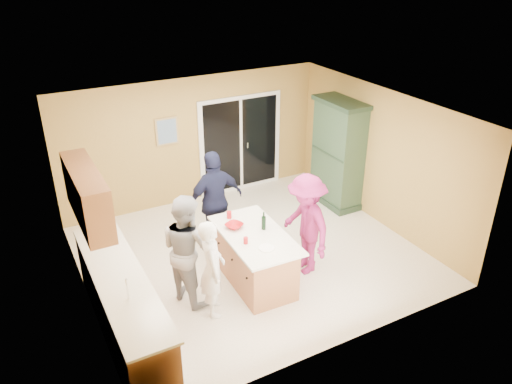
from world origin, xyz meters
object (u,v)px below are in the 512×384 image
woman_grey (187,249)px  woman_magenta (306,224)px  woman_white (212,268)px  kitchen_island (255,259)px  green_hutch (338,155)px  woman_navy (215,201)px

woman_grey → woman_magenta: 1.95m
woman_white → kitchen_island: bearing=-50.6°
woman_magenta → green_hutch: bearing=132.4°
woman_white → woman_navy: woman_navy is taller
green_hutch → woman_magenta: size_ratio=1.28×
green_hutch → woman_white: green_hutch is taller
woman_navy → green_hutch: bearing=-178.6°
kitchen_island → green_hutch: green_hutch is taller
woman_grey → woman_magenta: size_ratio=1.01×
woman_navy → woman_white: bearing=58.2°
woman_magenta → woman_grey: bearing=-96.5°
kitchen_island → woman_white: 1.01m
woman_grey → woman_white: bearing=-178.4°
green_hutch → woman_white: (-3.67, -2.00, -0.31)m
woman_white → woman_magenta: 1.78m
green_hutch → kitchen_island: bearing=-149.5°
woman_white → woman_grey: woman_grey is taller
kitchen_island → woman_navy: (-0.11, 1.26, 0.50)m
woman_white → woman_navy: size_ratio=0.83×
woman_navy → kitchen_island: bearing=88.6°
kitchen_island → woman_magenta: woman_magenta is taller
green_hutch → woman_white: 4.19m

